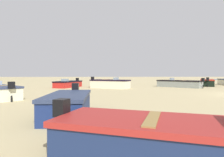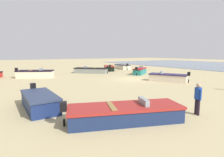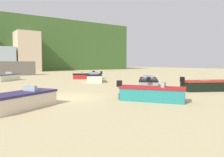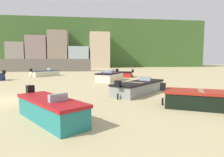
# 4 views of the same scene
# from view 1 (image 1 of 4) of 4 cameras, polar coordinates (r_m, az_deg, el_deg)

# --- Properties ---
(boat_cream_1) EXTENTS (3.69, 4.70, 1.28)m
(boat_cream_1) POSITION_cam_1_polar(r_m,az_deg,el_deg) (21.86, -0.59, -1.57)
(boat_cream_1) COLOR beige
(boat_cream_1) RESTS_ON ground
(boat_navy_3) EXTENTS (3.91, 1.53, 1.19)m
(boat_navy_3) POSITION_cam_1_polar(r_m,az_deg,el_deg) (7.86, -12.65, -7.48)
(boat_navy_3) COLOR navy
(boat_navy_3) RESTS_ON ground
(boat_navy_4) EXTENTS (3.38, 5.43, 1.07)m
(boat_navy_4) POSITION_cam_1_polar(r_m,az_deg,el_deg) (4.11, 20.80, -16.71)
(boat_navy_4) COLOR navy
(boat_navy_4) RESTS_ON ground
(boat_black_5) EXTENTS (4.75, 3.51, 1.19)m
(boat_black_5) POSITION_cam_1_polar(r_m,az_deg,el_deg) (28.90, 26.18, -1.07)
(boat_black_5) COLOR black
(boat_black_5) RESTS_ON ground
(boat_grey_6) EXTENTS (4.76, 4.88, 1.16)m
(boat_grey_6) POSITION_cam_1_polar(r_m,az_deg,el_deg) (24.71, 19.16, -1.44)
(boat_grey_6) COLOR gray
(boat_grey_6) RESTS_ON ground
(boat_red_8) EXTENTS (4.39, 3.10, 1.08)m
(boat_red_8) POSITION_cam_1_polar(r_m,az_deg,el_deg) (23.89, -12.78, -1.59)
(boat_red_8) COLOR #B3201B
(boat_red_8) RESTS_ON ground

